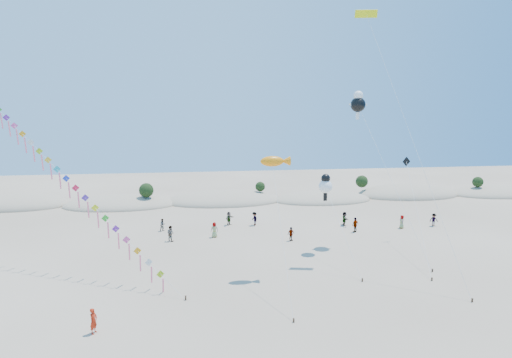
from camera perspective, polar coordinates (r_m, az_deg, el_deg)
The scene contains 9 objects.
dune_ridge at distance 69.58m, azimuth -3.43°, elevation -2.88°, with size 145.30×11.49×5.57m.
kite_train at distance 45.17m, azimuth -27.27°, elevation 3.61°, with size 26.48×20.59×21.68m.
fish_kite at distance 37.22m, azimuth 2.61°, elevation 2.33°, with size 2.62×9.81×10.64m.
cartoon_kite_low at distance 44.45m, azimuth 9.26°, elevation -0.78°, with size 1.53×9.33×8.14m.
cartoon_kite_high at distance 48.21m, azimuth 13.46°, elevation 9.82°, with size 4.61×11.33×16.66m.
parafoil_kite at distance 44.98m, azimuth 14.75°, elevation 19.82°, with size 5.32×13.47×24.14m.
dark_kite at distance 48.44m, azimuth 20.03°, elevation -0.81°, with size 4.28×12.84×9.40m.
flyer_foreground at distance 31.44m, azimuth -20.84°, elevation -17.26°, with size 0.63×0.41×1.73m, color #AE220D.
beachgoers at distance 53.00m, azimuth 4.38°, elevation -5.88°, with size 35.02×8.96×1.81m.
Camera 1 is at (-4.52, -22.71, 14.50)m, focal length 30.00 mm.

